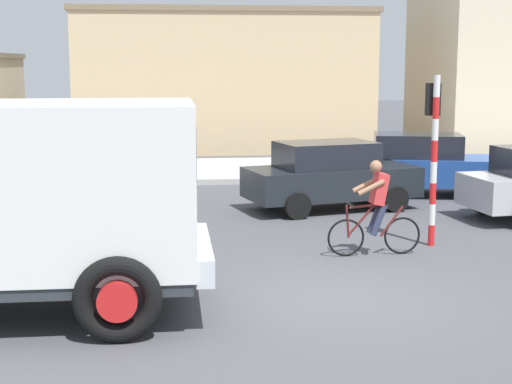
# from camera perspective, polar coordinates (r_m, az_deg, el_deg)

# --- Properties ---
(ground_plane) EXTENTS (120.00, 120.00, 0.00)m
(ground_plane) POSITION_cam_1_polar(r_m,az_deg,el_deg) (11.60, 5.88, -7.80)
(ground_plane) COLOR #4C4C51
(sidewalk_far) EXTENTS (80.00, 5.00, 0.16)m
(sidewalk_far) POSITION_cam_1_polar(r_m,az_deg,el_deg) (24.72, -0.74, 1.63)
(sidewalk_far) COLOR #ADADA8
(sidewalk_far) RESTS_ON ground
(truck_foreground) EXTENTS (5.42, 2.86, 2.90)m
(truck_foreground) POSITION_cam_1_polar(r_m,az_deg,el_deg) (11.02, -18.04, -0.21)
(truck_foreground) COLOR white
(truck_foreground) RESTS_ON ground
(cyclist) EXTENTS (1.73, 0.50, 1.72)m
(cyclist) POSITION_cam_1_polar(r_m,az_deg,el_deg) (14.10, 8.71, -1.15)
(cyclist) COLOR black
(cyclist) RESTS_ON ground
(traffic_light_pole) EXTENTS (0.24, 0.43, 3.20)m
(traffic_light_pole) POSITION_cam_1_polar(r_m,az_deg,el_deg) (14.96, 12.82, 3.98)
(traffic_light_pole) COLOR red
(traffic_light_pole) RESTS_ON ground
(car_red_near) EXTENTS (4.29, 2.62, 1.60)m
(car_red_near) POSITION_cam_1_polar(r_m,az_deg,el_deg) (18.44, 5.43, 1.24)
(car_red_near) COLOR #1E2328
(car_red_near) RESTS_ON ground
(car_white_mid) EXTENTS (4.28, 2.56, 1.60)m
(car_white_mid) POSITION_cam_1_polar(r_m,az_deg,el_deg) (20.83, 11.96, 2.02)
(car_white_mid) COLOR #234C9E
(car_white_mid) RESTS_ON ground
(pedestrian_near_kerb) EXTENTS (0.34, 0.22, 1.62)m
(pedestrian_near_kerb) POSITION_cam_1_polar(r_m,az_deg,el_deg) (19.74, -8.28, 1.81)
(pedestrian_near_kerb) COLOR #2D334C
(pedestrian_near_kerb) RESTS_ON ground
(building_mid_block) EXTENTS (11.56, 7.44, 5.48)m
(building_mid_block) POSITION_cam_1_polar(r_m,az_deg,el_deg) (32.55, -2.56, 8.20)
(building_mid_block) COLOR #D1B284
(building_mid_block) RESTS_ON ground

